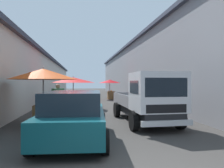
{
  "coord_description": "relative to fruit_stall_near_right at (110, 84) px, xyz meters",
  "views": [
    {
      "loc": [
        -3.13,
        0.96,
        1.71
      ],
      "look_at": [
        8.72,
        -0.76,
        1.63
      ],
      "focal_mm": 33.91,
      "sensor_mm": 36.0,
      "label": 1
    }
  ],
  "objects": [
    {
      "name": "fruit_stall_mid_lane",
      "position": [
        -7.2,
        3.44,
        0.15
      ],
      "size": [
        2.88,
        2.88,
        2.13
      ],
      "color": "#9E9EA3",
      "rests_on": "ground"
    },
    {
      "name": "delivery_truck",
      "position": [
        -13.35,
        0.2,
        -0.49
      ],
      "size": [
        4.97,
        2.09,
        2.08
      ],
      "color": "black",
      "rests_on": "ground"
    },
    {
      "name": "ground",
      "position": [
        -4.69,
        1.92,
        -1.53
      ],
      "size": [
        90.0,
        90.0,
        0.0
      ],
      "primitive_type": "plane",
      "color": "#3D3A38"
    },
    {
      "name": "fruit_stall_far_right",
      "position": [
        -12.39,
        4.43,
        0.35
      ],
      "size": [
        2.77,
        2.77,
        2.36
      ],
      "color": "#9E9EA3",
      "rests_on": "ground"
    },
    {
      "name": "building_right_concrete",
      "position": [
        -2.44,
        -5.57,
        1.38
      ],
      "size": [
        49.8,
        7.5,
        5.79
      ],
      "color": "gray",
      "rests_on": "ground"
    },
    {
      "name": "plastic_stool",
      "position": [
        -9.83,
        5.28,
        -1.2
      ],
      "size": [
        0.3,
        0.3,
        0.43
      ],
      "color": "red",
      "rests_on": "ground"
    },
    {
      "name": "fruit_stall_near_right",
      "position": [
        0.0,
        0.0,
        0.0
      ],
      "size": [
        2.23,
        2.23,
        2.08
      ],
      "color": "#9E9EA3",
      "rests_on": "ground"
    },
    {
      "name": "hatchback_car",
      "position": [
        -15.0,
        3.1,
        -0.79
      ],
      "size": [
        4.02,
        2.16,
        1.45
      ],
      "color": "#0F4C56",
      "rests_on": "ground"
    },
    {
      "name": "building_left_whitewash",
      "position": [
        -2.44,
        9.42,
        0.59
      ],
      "size": [
        49.8,
        7.5,
        4.21
      ],
      "color": "beige",
      "rests_on": "ground"
    },
    {
      "name": "vendor_by_crates",
      "position": [
        -10.49,
        4.05,
        -0.58
      ],
      "size": [
        0.4,
        0.59,
        1.64
      ],
      "color": "#665B4C",
      "rests_on": "ground"
    }
  ]
}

